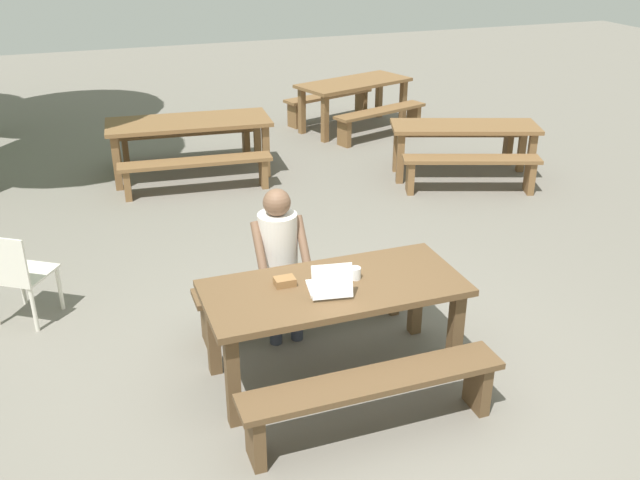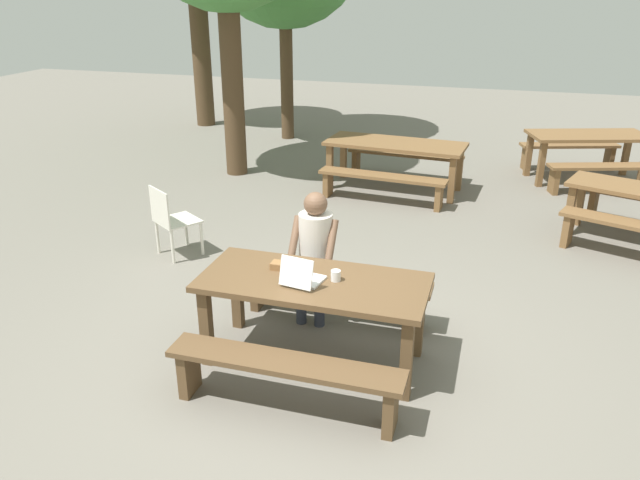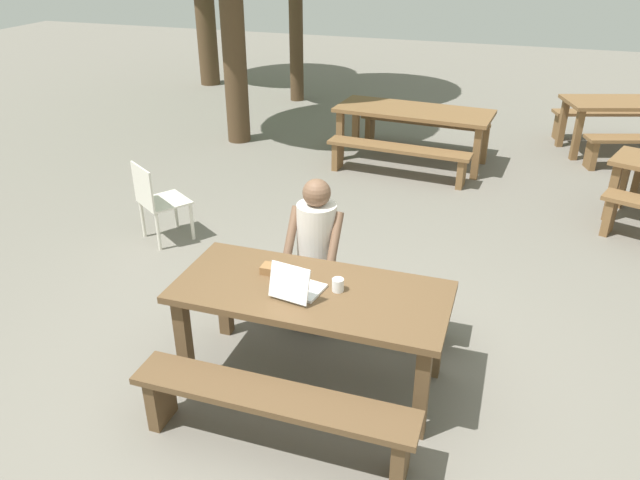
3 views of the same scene
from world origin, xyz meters
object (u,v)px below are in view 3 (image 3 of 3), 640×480
small_pouch (272,269)px  person_seated (315,243)px  picnic_table_front (311,303)px  coffee_mug (338,285)px  plastic_chair (157,200)px  picnic_table_mid (413,117)px  picnic_table_distant (631,109)px  laptop (296,286)px

small_pouch → person_seated: (0.13, 0.57, -0.05)m
picnic_table_front → small_pouch: 0.38m
coffee_mug → picnic_table_front: bearing=-167.9°
coffee_mug → plastic_chair: size_ratio=0.11×
coffee_mug → picnic_table_mid: (-0.36, 4.78, -0.16)m
picnic_table_mid → picnic_table_distant: size_ratio=1.09×
laptop → small_pouch: size_ratio=2.40×
picnic_table_mid → person_seated: bearing=-85.3°
laptop → person_seated: bearing=-71.2°
person_seated → coffee_mug: bearing=-59.7°
laptop → picnic_table_front: bearing=-117.6°
person_seated → picnic_table_distant: size_ratio=0.64×
coffee_mug → picnic_table_distant: (2.50, 6.11, -0.16)m
coffee_mug → small_pouch: bearing=171.1°
laptop → person_seated: (-0.13, 0.79, -0.08)m
laptop → coffee_mug: laptop is taller
small_pouch → picnic_table_distant: 6.74m
coffee_mug → plastic_chair: 2.88m
person_seated → picnic_table_mid: size_ratio=0.59×
picnic_table_front → picnic_table_distant: bearing=66.5°
small_pouch → person_seated: 0.59m
laptop → picnic_table_distant: bearing=-104.5°
picnic_table_mid → picnic_table_distant: 3.15m
person_seated → picnic_table_mid: (0.02, 4.13, -0.10)m
picnic_table_front → laptop: laptop is taller
laptop → coffee_mug: size_ratio=3.91×
laptop → picnic_table_distant: 6.82m
picnic_table_front → small_pouch: small_pouch is taller
coffee_mug → picnic_table_distant: size_ratio=0.05×
picnic_table_distant → plastic_chair: bearing=-155.1°
picnic_table_front → coffee_mug: 0.24m
plastic_chair → coffee_mug: bearing=-179.3°
small_pouch → person_seated: bearing=77.1°
person_seated → plastic_chair: (-2.02, 0.90, -0.28)m
laptop → picnic_table_mid: laptop is taller
laptop → person_seated: person_seated is taller
coffee_mug → plastic_chair: coffee_mug is taller
picnic_table_distant → coffee_mug: bearing=-130.3°
laptop → picnic_table_mid: size_ratio=0.16×
plastic_chair → small_pouch: bearing=175.7°
picnic_table_front → picnic_table_mid: size_ratio=0.87×
plastic_chair → picnic_table_mid: bearing=-88.6°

